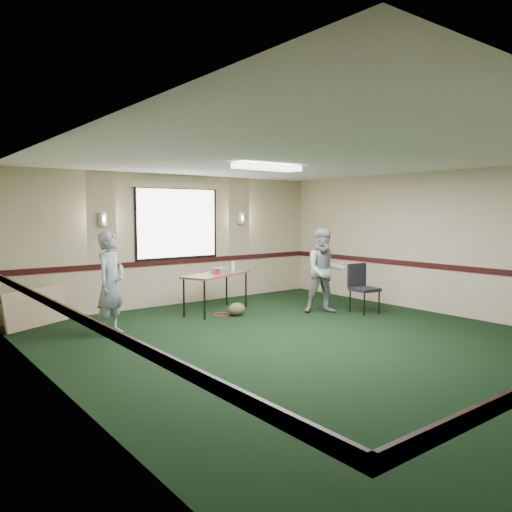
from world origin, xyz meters
TOP-DOWN VIEW (x-y plane):
  - ground at (0.00, 0.00)m, footprint 8.00×8.00m
  - room_shell at (0.00, 2.12)m, footprint 8.00×8.02m
  - folding_table at (0.18, 2.79)m, footprint 1.61×1.09m
  - projector at (0.29, 2.80)m, footprint 0.37×0.33m
  - game_console at (0.54, 3.02)m, footprint 0.22×0.20m
  - red_cup at (0.10, 2.63)m, footprint 0.08×0.08m
  - water_bottle at (0.64, 2.88)m, footprint 0.06×0.06m
  - duffel_bag at (0.27, 2.25)m, footprint 0.40×0.34m
  - cable_coil at (0.12, 2.46)m, footprint 0.39×0.39m
  - folded_table at (-2.92, 3.60)m, footprint 1.20×0.75m
  - conference_chair at (2.38, 1.06)m, footprint 0.50×0.52m
  - person_left at (-2.12, 2.27)m, footprint 0.71×0.66m
  - person_right at (1.79, 1.46)m, footprint 0.99×0.93m

SIDE VIEW (x-z plane):
  - ground at x=0.00m, z-range 0.00..0.00m
  - cable_coil at x=0.12m, z-range 0.00..0.02m
  - duffel_bag at x=0.27m, z-range 0.00..0.24m
  - folded_table at x=-2.92m, z-range 0.00..0.64m
  - conference_chair at x=2.38m, z-range 0.08..1.01m
  - folding_table at x=0.18m, z-range 0.32..1.07m
  - game_console at x=0.54m, z-range 0.75..0.79m
  - projector at x=0.29m, z-range 0.75..0.85m
  - red_cup at x=0.10m, z-range 0.75..0.87m
  - person_right at x=1.79m, z-range 0.00..1.62m
  - person_left at x=-2.12m, z-range 0.00..1.63m
  - water_bottle at x=0.64m, z-range 0.75..0.96m
  - room_shell at x=0.00m, z-range -2.42..5.58m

